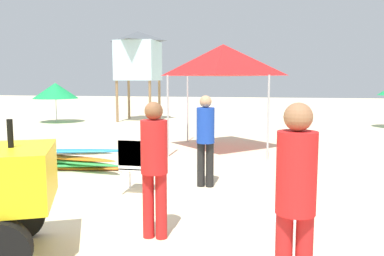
# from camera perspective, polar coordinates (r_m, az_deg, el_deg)

# --- Properties ---
(ground) EXTENTS (80.00, 80.00, 0.00)m
(ground) POSITION_cam_1_polar(r_m,az_deg,el_deg) (5.43, -20.53, -14.03)
(ground) COLOR beige
(stacked_plastic_chairs) EXTENTS (0.48, 0.48, 1.02)m
(stacked_plastic_chairs) POSITION_cam_1_polar(r_m,az_deg,el_deg) (6.64, -8.25, -4.42)
(stacked_plastic_chairs) COLOR white
(stacked_plastic_chairs) RESTS_ON ground
(surfboard_pile) EXTENTS (2.66, 0.92, 0.48)m
(surfboard_pile) POSITION_cam_1_polar(r_m,az_deg,el_deg) (8.74, -17.42, -4.34)
(surfboard_pile) COLOR orange
(surfboard_pile) RESTS_ON ground
(lifeguard_near_center) EXTENTS (0.32, 0.32, 1.73)m
(lifeguard_near_center) POSITION_cam_1_polar(r_m,az_deg,el_deg) (3.29, 14.79, -9.23)
(lifeguard_near_center) COLOR red
(lifeguard_near_center) RESTS_ON ground
(lifeguard_near_right) EXTENTS (0.32, 0.32, 1.64)m
(lifeguard_near_right) POSITION_cam_1_polar(r_m,az_deg,el_deg) (6.98, 1.96, -1.00)
(lifeguard_near_right) COLOR black
(lifeguard_near_right) RESTS_ON ground
(lifeguard_far_right) EXTENTS (0.32, 0.32, 1.65)m
(lifeguard_far_right) POSITION_cam_1_polar(r_m,az_deg,el_deg) (4.71, -5.49, -4.78)
(lifeguard_far_right) COLOR red
(lifeguard_far_right) RESTS_ON ground
(popup_canopy) EXTENTS (2.50, 2.50, 2.86)m
(popup_canopy) POSITION_cam_1_polar(r_m,az_deg,el_deg) (10.74, 4.52, 9.77)
(popup_canopy) COLOR #B2B2B7
(popup_canopy) RESTS_ON ground
(lifeguard_tower) EXTENTS (1.98, 1.98, 4.14)m
(lifeguard_tower) POSITION_cam_1_polar(r_m,az_deg,el_deg) (18.74, -7.80, 10.30)
(lifeguard_tower) COLOR olive
(lifeguard_tower) RESTS_ON ground
(beach_umbrella_mid) EXTENTS (2.01, 2.01, 1.79)m
(beach_umbrella_mid) POSITION_cam_1_polar(r_m,az_deg,el_deg) (18.78, -19.16, 5.12)
(beach_umbrella_mid) COLOR beige
(beach_umbrella_mid) RESTS_ON ground
(cooler_box) EXTENTS (0.58, 0.40, 0.41)m
(cooler_box) POSITION_cam_1_polar(r_m,az_deg,el_deg) (4.65, 12.70, -14.67)
(cooler_box) COLOR white
(cooler_box) RESTS_ON ground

